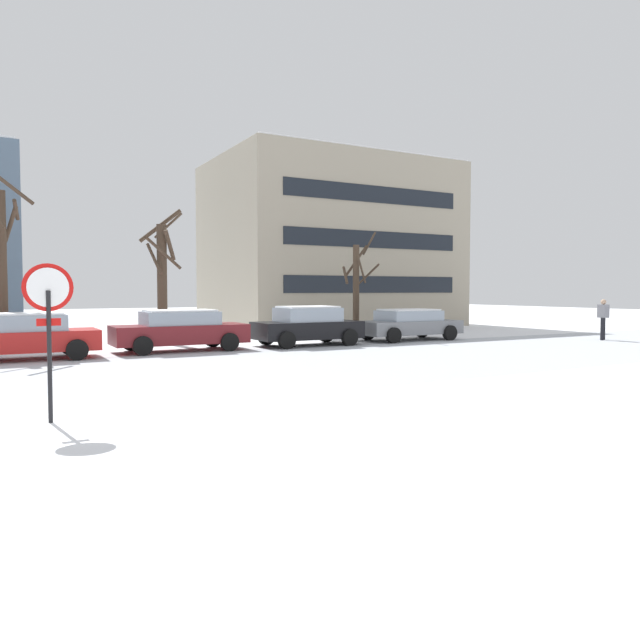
{
  "coord_description": "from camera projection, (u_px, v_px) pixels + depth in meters",
  "views": [
    {
      "loc": [
        -2.08,
        -11.81,
        2.12
      ],
      "look_at": [
        7.28,
        5.17,
        1.15
      ],
      "focal_mm": 33.81,
      "sensor_mm": 36.0,
      "label": 1
    }
  ],
  "objects": [
    {
      "name": "building_far_right",
      "position": [
        329.0,
        245.0,
        36.67
      ],
      "size": [
        13.61,
        9.88,
        9.77
      ],
      "color": "#9E937F",
      "rests_on": "ground"
    },
    {
      "name": "pedestrian_crossing",
      "position": [
        603.0,
        316.0,
        25.49
      ],
      "size": [
        0.43,
        0.44,
        1.73
      ],
      "color": "black",
      "rests_on": "ground"
    },
    {
      "name": "parked_car_maroon",
      "position": [
        180.0,
        330.0,
        20.88
      ],
      "size": [
        4.56,
        2.02,
        1.44
      ],
      "color": "maroon",
      "rests_on": "ground"
    },
    {
      "name": "tree_far_right",
      "position": [
        2.0,
        262.0,
        20.06
      ],
      "size": [
        1.97,
        1.59,
        5.97
      ],
      "color": "#423326",
      "rests_on": "ground"
    },
    {
      "name": "tree_far_mid",
      "position": [
        357.0,
        287.0,
        26.61
      ],
      "size": [
        1.5,
        1.54,
        4.64
      ],
      "color": "#423326",
      "rests_on": "ground"
    },
    {
      "name": "parked_car_red",
      "position": [
        25.0,
        336.0,
        18.23
      ],
      "size": [
        4.19,
        2.06,
        1.43
      ],
      "color": "red",
      "rests_on": "ground"
    },
    {
      "name": "tree_far_left",
      "position": [
        162.0,
        276.0,
        23.94
      ],
      "size": [
        1.77,
        1.81,
        5.46
      ],
      "color": "#423326",
      "rests_on": "ground"
    },
    {
      "name": "parked_car_black",
      "position": [
        308.0,
        326.0,
        22.99
      ],
      "size": [
        4.09,
        2.05,
        1.51
      ],
      "color": "black",
      "rests_on": "ground"
    },
    {
      "name": "stop_sign",
      "position": [
        49.0,
        311.0,
        9.52
      ],
      "size": [
        0.76,
        0.13,
        2.54
      ],
      "color": "black",
      "rests_on": "ground"
    },
    {
      "name": "road_surface",
      "position": [
        89.0,
        378.0,
        14.51
      ],
      "size": [
        80.0,
        9.01,
        0.0
      ],
      "color": "#B7BCC4",
      "rests_on": "ground"
    },
    {
      "name": "ground_plane",
      "position": [
        116.0,
        402.0,
        11.44
      ],
      "size": [
        120.0,
        120.0,
        0.0
      ],
      "primitive_type": "plane",
      "color": "white"
    },
    {
      "name": "parked_car_gray",
      "position": [
        409.0,
        324.0,
        25.41
      ],
      "size": [
        4.49,
        2.09,
        1.32
      ],
      "color": "slate",
      "rests_on": "ground"
    }
  ]
}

